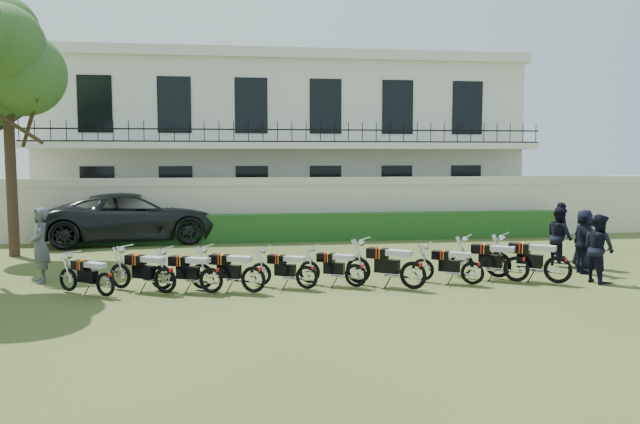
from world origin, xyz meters
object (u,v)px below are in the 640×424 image
object	(u,v)px
motorcycle_7	(473,267)
inspector	(40,245)
motorcycle_0	(105,278)
suv	(134,218)
motorcycle_2	(211,274)
motorcycle_4	(307,271)
officer_1	(599,248)
motorcycle_6	(413,268)
motorcycle_3	(253,273)
officer_3	(584,239)
motorcycle_9	(558,263)
tree_west_near	(7,64)
motorcycle_8	(517,263)
officer_5	(560,231)
officer_4	(559,236)
motorcycle_1	(165,274)
motorcycle_5	(356,270)
officer_2	(583,244)

from	to	relation	value
motorcycle_7	inspector	size ratio (longest dim) A/B	0.85
motorcycle_0	suv	world-z (taller)	suv
motorcycle_2	motorcycle_4	world-z (taller)	motorcycle_2
motorcycle_0	officer_1	bearing A→B (deg)	-55.10
motorcycle_6	officer_1	xyz separation A→B (m)	(4.77, 0.24, 0.33)
motorcycle_3	officer_3	bearing A→B (deg)	-52.25
suv	inspector	distance (m)	7.15
motorcycle_2	motorcycle_9	world-z (taller)	motorcycle_9
officer_3	tree_west_near	bearing A→B (deg)	73.80
motorcycle_8	officer_5	world-z (taller)	officer_5
officer_4	motorcycle_9	bearing A→B (deg)	146.79
motorcycle_1	officer_4	world-z (taller)	officer_4
motorcycle_0	officer_3	size ratio (longest dim) A/B	0.88
officer_5	officer_3	bearing A→B (deg)	-161.55
motorcycle_8	motorcycle_4	bearing A→B (deg)	126.15
officer_3	motorcycle_7	bearing A→B (deg)	113.29
tree_west_near	motorcycle_4	distance (m)	11.69
motorcycle_5	motorcycle_8	size ratio (longest dim) A/B	0.93
officer_3	officer_4	world-z (taller)	officer_4
officer_5	motorcycle_1	bearing A→B (deg)	124.13
officer_3	motorcycle_6	bearing A→B (deg)	109.74
tree_west_near	officer_1	world-z (taller)	tree_west_near
motorcycle_8	inspector	bearing A→B (deg)	116.86
motorcycle_1	motorcycle_6	bearing A→B (deg)	-62.29
motorcycle_0	suv	xyz separation A→B (m)	(-0.76, 8.97, 0.46)
motorcycle_7	officer_5	world-z (taller)	officer_5
motorcycle_1	motorcycle_4	distance (m)	3.22
motorcycle_1	inspector	xyz separation A→B (m)	(-3.19, 1.79, 0.46)
suv	officer_4	distance (m)	14.34
motorcycle_5	motorcycle_8	distance (m)	4.03
motorcycle_2	motorcycle_4	bearing A→B (deg)	-62.98
motorcycle_5	officer_1	bearing A→B (deg)	-62.52
motorcycle_3	officer_4	xyz separation A→B (m)	(8.72, 2.44, 0.36)
suv	officer_3	xyz separation A→B (m)	(13.22, -7.04, -0.07)
motorcycle_7	officer_5	size ratio (longest dim) A/B	0.91
motorcycle_4	officer_3	world-z (taller)	officer_3
motorcycle_3	officer_3	xyz separation A→B (m)	(9.22, 2.01, 0.34)
motorcycle_2	officer_5	xyz separation A→B (m)	(10.17, 3.18, 0.41)
motorcycle_2	motorcycle_5	bearing A→B (deg)	-63.14
motorcycle_8	motorcycle_5	bearing A→B (deg)	125.65
motorcycle_4	suv	world-z (taller)	suv
motorcycle_1	motorcycle_3	world-z (taller)	motorcycle_3
officer_2	motorcycle_9	bearing A→B (deg)	140.57
motorcycle_0	officer_2	bearing A→B (deg)	-49.62
officer_5	officer_2	bearing A→B (deg)	-174.91
officer_2	motorcycle_5	bearing A→B (deg)	106.77
motorcycle_9	officer_2	distance (m)	1.87
motorcycle_7	motorcycle_9	xyz separation A→B (m)	(2.10, -0.18, 0.09)
officer_4	tree_west_near	bearing A→B (deg)	72.41
motorcycle_9	officer_2	xyz separation A→B (m)	(1.37, 1.25, 0.26)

